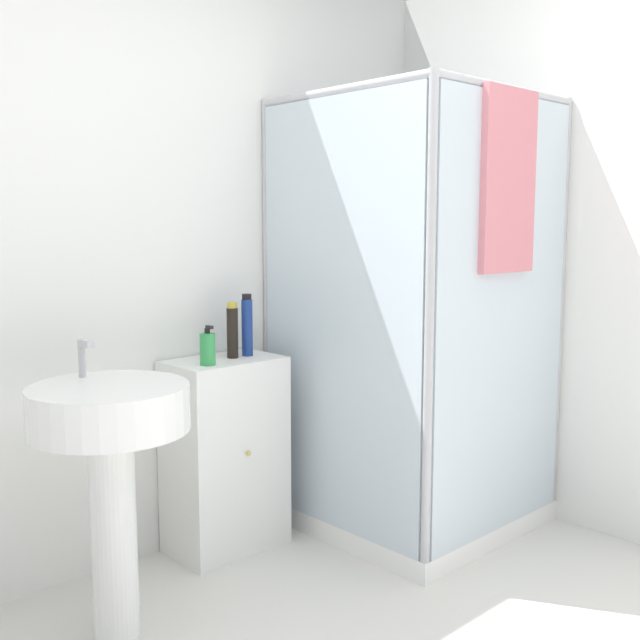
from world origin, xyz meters
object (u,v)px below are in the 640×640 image
(sink, at_px, (110,445))
(shampoo_bottle_blue, at_px, (247,326))
(soap_dispenser, at_px, (208,349))
(shampoo_bottle_tall_black, at_px, (232,331))

(sink, height_order, shampoo_bottle_blue, shampoo_bottle_blue)
(soap_dispenser, height_order, shampoo_bottle_tall_black, shampoo_bottle_tall_black)
(sink, xyz_separation_m, shampoo_bottle_tall_black, (0.72, 0.30, 0.27))
(shampoo_bottle_tall_black, bearing_deg, shampoo_bottle_blue, -0.95)
(sink, relative_size, shampoo_bottle_blue, 3.75)
(soap_dispenser, distance_m, shampoo_bottle_blue, 0.26)
(sink, relative_size, shampoo_bottle_tall_black, 4.23)
(shampoo_bottle_blue, bearing_deg, soap_dispenser, -165.95)
(sink, distance_m, shampoo_bottle_blue, 0.90)
(shampoo_bottle_blue, bearing_deg, shampoo_bottle_tall_black, 179.05)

